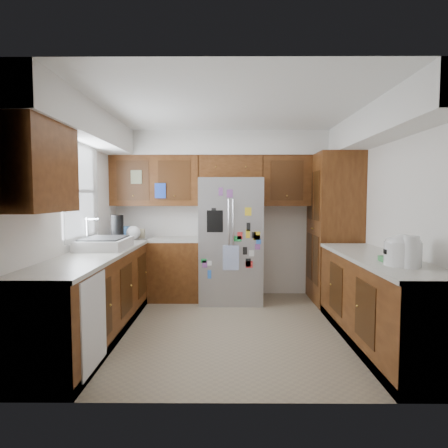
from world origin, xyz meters
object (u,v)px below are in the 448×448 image
Objects in this scene: fridge at (231,240)px; pantry at (334,229)px; rice_cooker at (403,249)px; paper_towel at (411,252)px.

pantry is at bearing -2.06° from fridge.
pantry is 1.19× the size of fridge.
rice_cooker is (1.50, -2.18, 0.16)m from fridge.
paper_towel is (0.01, -2.26, -0.02)m from pantry.
rice_cooker is at bearing -90.01° from pantry.
rice_cooker is at bearing 93.93° from paper_towel.
paper_towel is at bearing -86.07° from rice_cooker.
paper_towel reaches higher than rice_cooker.
fridge is at bearing 124.56° from rice_cooker.
rice_cooker is 1.15× the size of paper_towel.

